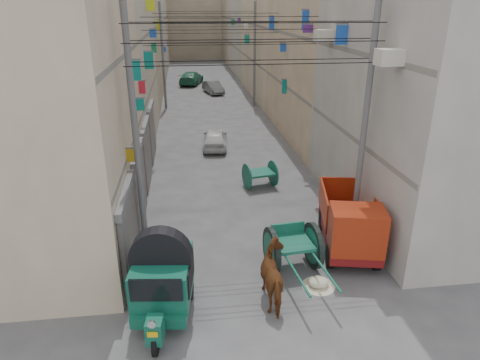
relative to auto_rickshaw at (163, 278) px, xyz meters
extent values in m
cube|color=slate|center=(-1.24, 5.18, 2.04)|extent=(0.25, 9.80, 0.18)
cube|color=slate|center=(-1.24, 5.18, 5.04)|extent=(0.25, 9.80, 0.18)
cube|color=#A79F8F|center=(-5.12, 16.18, 4.84)|extent=(8.00, 12.00, 12.00)
cube|color=slate|center=(-1.24, 16.18, 2.04)|extent=(0.25, 11.76, 0.18)
cube|color=slate|center=(-1.24, 16.18, 5.04)|extent=(0.25, 11.76, 0.18)
cube|color=#B2A58C|center=(-5.12, 29.18, 5.84)|extent=(8.00, 14.00, 14.00)
cube|color=slate|center=(-1.24, 29.18, 2.04)|extent=(0.25, 13.72, 0.18)
cube|color=slate|center=(-1.24, 29.18, 5.04)|extent=(0.25, 13.72, 0.18)
cube|color=#A9A49E|center=(-5.12, 43.18, 4.74)|extent=(8.00, 14.00, 11.80)
cube|color=slate|center=(-1.24, 43.18, 2.04)|extent=(0.25, 13.72, 0.18)
cube|color=slate|center=(-1.24, 43.18, 5.04)|extent=(0.25, 13.72, 0.18)
cube|color=tan|center=(-5.12, 56.18, 5.59)|extent=(8.00, 12.00, 13.50)
cube|color=slate|center=(-1.24, 56.18, 2.04)|extent=(0.25, 11.76, 0.18)
cube|color=slate|center=(-1.24, 56.18, 5.04)|extent=(0.25, 11.76, 0.18)
cube|color=#A9A49E|center=(10.88, 5.18, 5.34)|extent=(8.00, 10.00, 13.00)
cube|color=slate|center=(7.00, 5.18, 2.04)|extent=(0.25, 9.80, 0.18)
cube|color=slate|center=(7.00, 5.18, 5.04)|extent=(0.25, 9.80, 0.18)
cube|color=tan|center=(10.88, 16.18, 4.84)|extent=(8.00, 12.00, 12.00)
cube|color=slate|center=(7.00, 16.18, 2.04)|extent=(0.25, 11.76, 0.18)
cube|color=slate|center=(7.00, 16.18, 5.04)|extent=(0.25, 11.76, 0.18)
cube|color=#C0AE91|center=(10.88, 29.18, 5.84)|extent=(8.00, 14.00, 14.00)
cube|color=slate|center=(7.00, 29.18, 2.04)|extent=(0.25, 13.72, 0.18)
cube|color=slate|center=(7.00, 29.18, 5.04)|extent=(0.25, 13.72, 0.18)
cube|color=#A79F8F|center=(10.88, 43.18, 4.74)|extent=(8.00, 14.00, 11.80)
cube|color=slate|center=(7.00, 43.18, 2.04)|extent=(0.25, 13.72, 0.18)
cube|color=slate|center=(7.00, 43.18, 5.04)|extent=(0.25, 13.72, 0.18)
cube|color=#B2A58C|center=(10.88, 56.18, 5.59)|extent=(8.00, 12.00, 13.50)
cube|color=slate|center=(7.00, 56.18, 2.04)|extent=(0.25, 11.76, 0.18)
cube|color=slate|center=(7.00, 56.18, 5.04)|extent=(0.25, 11.76, 0.18)
cube|color=#B2A58C|center=(2.88, 63.18, 5.34)|extent=(22.00, 10.00, 13.00)
cube|color=#47464B|center=(-1.04, 1.98, 0.14)|extent=(0.12, 3.00, 2.60)
cube|color=#575659|center=(-1.02, 1.98, 1.59)|extent=(0.18, 3.20, 0.25)
cube|color=#47464B|center=(-1.04, 5.68, 0.14)|extent=(0.12, 3.00, 2.60)
cube|color=#575659|center=(-1.02, 5.68, 1.59)|extent=(0.18, 3.20, 0.25)
cube|color=#47464B|center=(-1.04, 9.38, 0.14)|extent=(0.12, 3.00, 2.60)
cube|color=#575659|center=(-1.02, 9.38, 1.59)|extent=(0.18, 3.20, 0.25)
cube|color=#47464B|center=(-1.04, 13.18, 0.14)|extent=(0.12, 3.00, 2.60)
cube|color=#575659|center=(-1.02, 13.18, 1.59)|extent=(0.18, 3.20, 0.25)
cube|color=white|center=(6.69, 31.46, 4.82)|extent=(0.38, 0.08, 0.41)
cube|color=white|center=(-0.98, 38.79, 2.46)|extent=(0.27, 0.08, 0.71)
cube|color=#BB9316|center=(-0.90, 3.61, 2.19)|extent=(0.44, 0.08, 0.42)
cube|color=#0A776E|center=(-0.89, 12.98, 4.01)|extent=(0.45, 0.08, 0.84)
cube|color=#167A49|center=(6.68, 42.06, 4.75)|extent=(0.41, 0.08, 0.59)
cube|color=#0A776E|center=(-0.93, 6.95, 3.08)|extent=(0.38, 0.08, 0.44)
cube|color=#0A776E|center=(6.67, 30.72, 3.69)|extent=(0.43, 0.08, 0.72)
cube|color=#532077|center=(6.74, 36.80, 5.09)|extent=(0.28, 0.08, 0.44)
cube|color=#CBDB18|center=(-0.88, 17.19, 6.69)|extent=(0.48, 0.08, 0.84)
cube|color=blue|center=(-0.97, 35.25, 2.51)|extent=(0.31, 0.08, 0.44)
cube|color=blue|center=(6.71, 16.20, 4.25)|extent=(0.35, 0.08, 0.45)
cube|color=blue|center=(6.71, 19.83, 5.49)|extent=(0.34, 0.08, 0.79)
cube|color=red|center=(-0.98, 9.20, 3.34)|extent=(0.28, 0.08, 0.52)
cube|color=#CBDB18|center=(-0.98, 26.80, 5.10)|extent=(0.28, 0.08, 0.74)
cube|color=#0A776E|center=(6.75, 15.69, 2.06)|extent=(0.26, 0.08, 0.80)
cube|color=#BB9316|center=(6.71, 6.55, 5.53)|extent=(0.34, 0.08, 0.55)
cube|color=#0A776E|center=(-0.88, 5.73, 4.51)|extent=(0.47, 0.08, 0.67)
cube|color=blue|center=(-0.92, 18.33, 4.98)|extent=(0.40, 0.08, 0.47)
cube|color=#167A49|center=(-0.96, 18.85, 4.08)|extent=(0.32, 0.08, 0.55)
cube|color=#532077|center=(6.64, 10.92, 5.57)|extent=(0.47, 0.08, 0.35)
cube|color=blue|center=(6.72, 11.76, 5.91)|extent=(0.32, 0.08, 0.89)
cube|color=blue|center=(6.66, 6.47, 5.57)|extent=(0.44, 0.08, 0.69)
cube|color=#167A49|center=(-1.18, 3.18, 1.84)|extent=(0.10, 3.20, 0.80)
cube|color=#167A49|center=(-1.18, 12.18, 1.84)|extent=(0.10, 3.20, 0.80)
cube|color=#167A49|center=(-1.18, 24.18, 1.84)|extent=(0.10, 3.20, 0.80)
cube|color=#CBDB18|center=(-1.18, 36.18, 1.84)|extent=(0.10, 3.20, 0.80)
cube|color=blue|center=(6.94, 3.18, 1.84)|extent=(0.10, 3.20, 0.80)
cube|color=#167A49|center=(6.94, 12.18, 1.84)|extent=(0.10, 3.20, 0.80)
cube|color=#BB9316|center=(6.94, 24.18, 1.84)|extent=(0.10, 3.20, 0.80)
cube|color=#0A776E|center=(6.94, 36.18, 1.84)|extent=(0.10, 3.20, 0.80)
cube|color=beige|center=(6.53, 2.18, 5.24)|extent=(0.70, 0.55, 0.45)
cube|color=beige|center=(6.53, 8.18, 5.44)|extent=(0.70, 0.55, 0.45)
cylinder|color=#575659|center=(-0.72, 3.18, 2.84)|extent=(0.20, 0.20, 8.00)
cylinder|color=#575659|center=(6.48, 3.18, 2.84)|extent=(0.20, 0.20, 8.00)
cylinder|color=#575659|center=(-0.72, 25.18, 2.84)|extent=(0.20, 0.20, 8.00)
cylinder|color=#575659|center=(6.48, 25.18, 2.84)|extent=(0.20, 0.20, 8.00)
cylinder|color=black|center=(2.88, 2.68, 5.04)|extent=(7.40, 0.02, 0.02)
cylinder|color=black|center=(2.88, 2.68, 5.64)|extent=(7.40, 0.02, 0.02)
cylinder|color=black|center=(2.88, 2.68, 6.14)|extent=(7.40, 0.02, 0.02)
cylinder|color=black|center=(2.88, 3.68, 5.04)|extent=(7.40, 0.02, 0.02)
cylinder|color=black|center=(2.88, 3.68, 5.64)|extent=(7.40, 0.02, 0.02)
cylinder|color=black|center=(2.88, 3.68, 6.14)|extent=(7.40, 0.02, 0.02)
cylinder|color=black|center=(2.88, 9.18, 5.04)|extent=(7.40, 0.02, 0.02)
cylinder|color=black|center=(2.88, 9.18, 5.64)|extent=(7.40, 0.02, 0.02)
cylinder|color=black|center=(2.88, 9.18, 6.14)|extent=(7.40, 0.02, 0.02)
cylinder|color=black|center=(2.88, 17.18, 5.04)|extent=(7.40, 0.02, 0.02)
cylinder|color=black|center=(2.88, 17.18, 5.64)|extent=(7.40, 0.02, 0.02)
cylinder|color=black|center=(2.88, 17.18, 6.14)|extent=(7.40, 0.02, 0.02)
cylinder|color=black|center=(2.88, 25.18, 5.04)|extent=(7.40, 0.02, 0.02)
cylinder|color=black|center=(2.88, 25.18, 5.64)|extent=(7.40, 0.02, 0.02)
cylinder|color=black|center=(2.88, 25.18, 6.14)|extent=(7.40, 0.02, 0.02)
cylinder|color=black|center=(-0.17, -1.42, -0.85)|extent=(0.20, 0.63, 0.62)
cylinder|color=black|center=(-0.53, 0.74, -0.85)|extent=(0.20, 0.63, 0.62)
cylinder|color=black|center=(0.68, 0.60, -0.85)|extent=(0.20, 0.63, 0.62)
cube|color=#0D4B38|center=(0.00, 0.01, -0.63)|extent=(1.62, 2.25, 0.31)
cube|color=#0D4B38|center=(-0.16, -1.36, -0.50)|extent=(0.44, 0.54, 0.61)
cylinder|color=silver|center=(-0.19, -1.62, -0.11)|extent=(0.20, 0.08, 0.20)
cube|color=#D1A10B|center=(-0.19, -1.64, -0.39)|extent=(0.25, 0.06, 0.13)
cube|color=#0D4B38|center=(0.01, 0.07, 0.00)|extent=(1.65, 2.04, 1.05)
cube|color=black|center=(-0.11, -0.89, 0.28)|extent=(1.27, 0.22, 0.61)
cube|color=black|center=(-0.72, 0.15, 0.11)|extent=(0.20, 1.33, 0.72)
cube|color=black|center=(0.73, -0.02, 0.11)|extent=(0.20, 1.33, 0.72)
cube|color=silver|center=(-0.11, -0.92, -0.55)|extent=(1.38, 0.22, 0.07)
cylinder|color=black|center=(3.23, 1.61, -0.42)|extent=(0.31, 1.48, 1.48)
cylinder|color=#12523F|center=(3.23, 1.61, -0.42)|extent=(0.29, 1.16, 1.15)
cylinder|color=#575659|center=(3.23, 1.61, -0.42)|extent=(0.25, 0.21, 0.19)
cylinder|color=black|center=(4.59, 1.75, -0.42)|extent=(0.31, 1.48, 1.48)
cylinder|color=#12523F|center=(4.59, 1.75, -0.42)|extent=(0.29, 1.16, 1.15)
cylinder|color=#575659|center=(4.59, 1.75, -0.42)|extent=(0.25, 0.21, 0.19)
cylinder|color=#575659|center=(3.91, 1.68, -0.42)|extent=(1.42, 0.23, 0.08)
cube|color=#12523F|center=(3.91, 1.68, -0.23)|extent=(1.22, 1.27, 0.11)
cube|color=#12523F|center=(3.86, 2.21, 0.00)|extent=(1.11, 0.20, 0.37)
cylinder|color=#12523F|center=(3.62, 0.33, -0.32)|extent=(0.32, 2.42, 0.07)
cylinder|color=#12523F|center=(4.46, 0.41, -0.32)|extent=(0.32, 2.42, 0.07)
cylinder|color=black|center=(5.12, 1.61, -0.79)|extent=(0.35, 0.76, 0.74)
cylinder|color=black|center=(5.62, 4.01, -0.79)|extent=(0.35, 0.76, 0.74)
cylinder|color=black|center=(6.54, 1.31, -0.79)|extent=(0.35, 0.76, 0.74)
cylinder|color=black|center=(7.04, 3.71, -0.79)|extent=(0.35, 0.76, 0.74)
cube|color=#5E0D0E|center=(6.08, 2.66, -0.55)|extent=(2.34, 3.93, 0.39)
cube|color=maroon|center=(5.82, 1.41, 0.23)|extent=(1.82, 1.48, 1.39)
cube|color=black|center=(5.71, 0.89, 0.34)|extent=(1.43, 0.36, 0.61)
cube|color=#5E0D0E|center=(6.21, 3.26, -0.25)|extent=(2.14, 2.74, 0.13)
cube|color=maroon|center=(5.41, 3.43, 0.23)|extent=(0.57, 2.41, 0.95)
cube|color=maroon|center=(7.00, 3.09, 0.23)|extent=(0.57, 2.41, 0.95)
cube|color=maroon|center=(6.45, 4.44, 0.23)|extent=(1.65, 0.41, 0.95)
cylinder|color=#12523F|center=(3.41, 8.14, -0.57)|extent=(0.31, 1.18, 1.19)
cylinder|color=#12523F|center=(4.66, 8.41, -0.57)|extent=(0.31, 1.18, 1.19)
cube|color=#12523F|center=(4.03, 8.28, -0.46)|extent=(1.33, 1.23, 0.09)
cylinder|color=#575659|center=(4.03, 8.28, -0.57)|extent=(1.31, 0.35, 0.07)
ellipsoid|color=beige|center=(4.47, 0.65, -1.01)|extent=(0.61, 0.49, 0.31)
imported|color=maroon|center=(3.09, 0.18, -0.36)|extent=(0.97, 1.94, 1.59)
imported|color=silver|center=(2.44, 14.36, -0.58)|extent=(1.69, 3.51, 1.16)
imported|color=#4E5351|center=(3.50, 30.96, -0.60)|extent=(1.99, 3.60, 1.13)
imported|color=#216248|center=(1.58, 36.28, -0.50)|extent=(2.93, 4.88, 1.33)
camera|label=1|loc=(0.80, -9.52, 6.59)|focal=32.00mm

